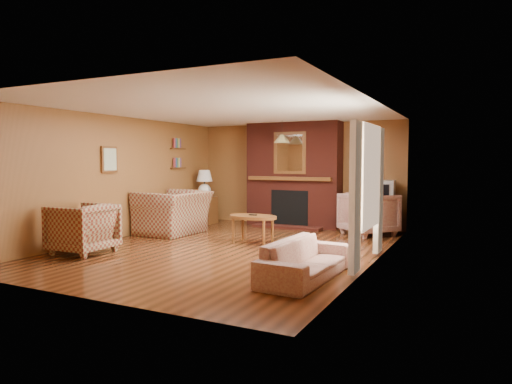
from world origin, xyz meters
The scene contains 20 objects.
floor centered at (0.00, 0.00, 0.00)m, with size 6.50×6.50×0.00m, color #40200D.
ceiling centered at (0.00, 0.00, 2.40)m, with size 6.50×6.50×0.00m, color white.
wall_back centered at (0.00, 3.25, 1.20)m, with size 6.50×6.50×0.00m, color #965A2E.
wall_front centered at (0.00, -3.25, 1.20)m, with size 6.50×6.50×0.00m, color #965A2E.
wall_left centered at (-2.50, 0.00, 1.20)m, with size 6.50×6.50×0.00m, color #965A2E.
wall_right centered at (2.50, 0.00, 1.20)m, with size 6.50×6.50×0.00m, color #965A2E.
fireplace centered at (0.00, 2.98, 1.18)m, with size 2.20×0.82×2.40m.
window_right centered at (2.45, -0.20, 1.13)m, with size 0.10×1.85×2.00m.
bookshelf centered at (-2.44, 1.90, 1.67)m, with size 0.09×0.55×0.71m.
botanical_print centered at (-2.47, -0.30, 1.55)m, with size 0.05×0.40×0.50m.
pendant_light centered at (0.00, 2.30, 2.00)m, with size 0.36×0.36×0.48m.
plaid_loveseat centered at (-1.85, 0.86, 0.44)m, with size 1.36×1.19×0.89m, color maroon.
plaid_armchair centered at (-1.95, -1.47, 0.41)m, with size 0.88×0.90×0.82m, color maroon.
floral_sofa centered at (1.90, -1.35, 0.25)m, with size 1.72×0.67×0.50m, color #B4A68C.
floral_armchair centered at (1.86, 2.51, 0.44)m, with size 0.93×0.96×0.87m, color #B4A68C.
coffee_table centered at (0.16, 0.58, 0.46)m, with size 0.93×0.58×0.54m.
side_table centered at (-2.10, 2.45, 0.33)m, with size 0.49×0.49×0.65m, color brown.
table_lamp centered at (-2.10, 2.45, 1.01)m, with size 0.39×0.39×0.64m.
tv_stand centered at (2.05, 2.80, 0.32)m, with size 0.58×0.53×0.63m, color black.
crt_tv centered at (2.05, 2.79, 0.87)m, with size 0.56×0.56×0.48m.
Camera 1 is at (3.92, -6.86, 1.54)m, focal length 32.00 mm.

